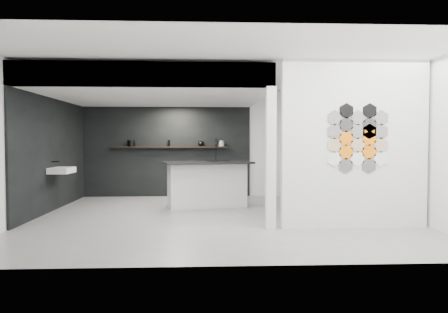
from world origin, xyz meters
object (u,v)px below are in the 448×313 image
(wall_basin, at_px, (62,170))
(bottle_dark, at_px, (169,143))
(partition_panel, at_px, (354,144))
(utensil_cup, at_px, (134,145))
(kettle, at_px, (201,144))
(glass_bowl, at_px, (222,144))
(kitchen_island, at_px, (207,183))
(glass_vase, at_px, (222,143))
(stockpot, at_px, (131,143))

(wall_basin, relative_size, bottle_dark, 3.60)
(partition_panel, distance_m, utensil_cup, 5.82)
(partition_panel, relative_size, wall_basin, 4.67)
(kettle, distance_m, glass_bowl, 0.54)
(kitchen_island, relative_size, bottle_dark, 12.26)
(wall_basin, height_order, glass_vase, glass_vase)
(stockpot, height_order, glass_vase, stockpot)
(kitchen_island, distance_m, glass_bowl, 1.87)
(kettle, relative_size, glass_vase, 1.10)
(kitchen_island, height_order, utensil_cup, kitchen_island)
(glass_vase, bearing_deg, stockpot, 180.00)
(kitchen_island, xyz_separation_m, glass_vase, (0.39, 1.63, 0.88))
(stockpot, height_order, kettle, stockpot)
(wall_basin, xyz_separation_m, kettle, (2.85, 2.07, 0.54))
(stockpot, bearing_deg, bottle_dark, 0.00)
(stockpot, relative_size, bottle_dark, 1.14)
(kitchen_island, xyz_separation_m, utensil_cup, (-1.89, 1.63, 0.85))
(partition_panel, bearing_deg, bottle_dark, 131.76)
(partition_panel, distance_m, glass_bowl, 4.39)
(glass_bowl, distance_m, bottle_dark, 1.38)
(glass_bowl, relative_size, glass_vase, 0.92)
(glass_vase, relative_size, utensil_cup, 1.73)
(kitchen_island, relative_size, utensil_cup, 23.31)
(stockpot, relative_size, glass_vase, 1.25)
(kitchen_island, relative_size, kettle, 12.24)
(stockpot, height_order, glass_bowl, stockpot)
(partition_panel, relative_size, kitchen_island, 1.37)
(kettle, height_order, glass_bowl, kettle)
(glass_vase, distance_m, bottle_dark, 1.38)
(bottle_dark, bearing_deg, partition_panel, -48.24)
(glass_bowl, xyz_separation_m, bottle_dark, (-1.38, 0.00, 0.03))
(stockpot, relative_size, glass_bowl, 1.37)
(kitchen_island, bearing_deg, glass_vase, 63.82)
(utensil_cup, bearing_deg, glass_bowl, 0.00)
(kettle, xyz_separation_m, glass_vase, (0.54, 0.00, 0.00))
(glass_vase, bearing_deg, kitchen_island, -103.35)
(glass_bowl, bearing_deg, stockpot, 180.00)
(glass_bowl, height_order, utensil_cup, glass_bowl)
(kettle, relative_size, bottle_dark, 1.00)
(partition_panel, distance_m, bottle_dark, 5.18)
(wall_basin, bearing_deg, bottle_dark, 45.71)
(partition_panel, bearing_deg, wall_basin, 161.77)
(partition_panel, height_order, bottle_dark, partition_panel)
(partition_panel, relative_size, bottle_dark, 16.80)
(wall_basin, bearing_deg, glass_vase, 31.35)
(kitchen_island, bearing_deg, partition_panel, -55.14)
(kettle, xyz_separation_m, glass_bowl, (0.54, 0.00, -0.02))
(wall_basin, relative_size, glass_vase, 3.96)
(utensil_cup, bearing_deg, glass_vase, 0.00)
(glass_vase, height_order, utensil_cup, glass_vase)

